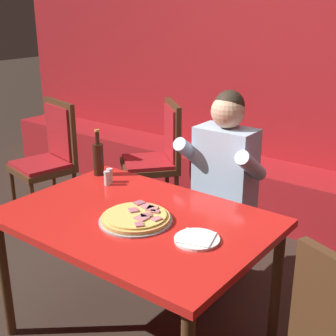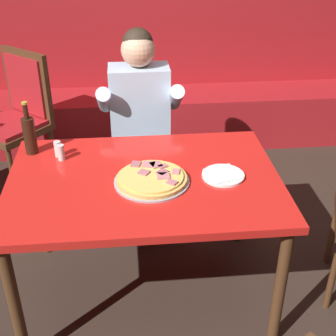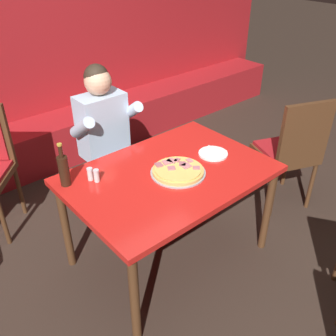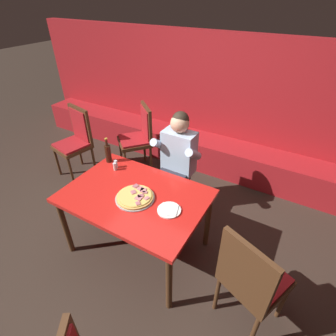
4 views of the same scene
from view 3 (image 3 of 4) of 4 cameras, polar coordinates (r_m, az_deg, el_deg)
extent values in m
plane|color=#33261E|center=(2.96, 0.20, -12.97)|extent=(24.00, 24.00, 0.00)
cube|color=#A3191E|center=(4.15, -20.54, 14.26)|extent=(6.80, 0.16, 1.90)
cube|color=#A3191E|center=(4.14, -16.94, 3.95)|extent=(6.46, 0.48, 0.46)
cylinder|color=#4C2D19|center=(2.23, -5.10, -19.40)|extent=(0.06, 0.06, 0.71)
cylinder|color=#4C2D19|center=(2.88, 14.91, -6.28)|extent=(0.06, 0.06, 0.71)
cylinder|color=#4C2D19|center=(2.74, -15.33, -8.62)|extent=(0.06, 0.06, 0.71)
cylinder|color=#4C2D19|center=(3.29, 3.60, 0.26)|extent=(0.06, 0.06, 0.71)
cube|color=red|center=(2.49, 0.23, -1.04)|extent=(1.34, 0.93, 0.04)
cylinder|color=#9E9EA3|center=(2.47, 1.54, -0.69)|extent=(0.37, 0.37, 0.01)
cylinder|color=#DBA856|center=(2.46, 1.55, -0.42)|extent=(0.34, 0.34, 0.02)
cylinder|color=#E5BC5B|center=(2.45, 1.55, -0.14)|extent=(0.31, 0.31, 0.01)
cube|color=#B76670|center=(2.46, 4.35, 0.04)|extent=(0.06, 0.06, 0.01)
cube|color=#A85B66|center=(2.48, -1.39, 0.50)|extent=(0.06, 0.06, 0.01)
cube|color=#C6757A|center=(2.51, -0.13, 0.90)|extent=(0.07, 0.07, 0.01)
cube|color=#C6757A|center=(2.53, 3.28, 1.14)|extent=(0.04, 0.05, 0.01)
cube|color=#C6757A|center=(2.47, 2.77, 0.32)|extent=(0.06, 0.06, 0.01)
cube|color=#B76670|center=(2.45, 0.54, -0.01)|extent=(0.07, 0.06, 0.01)
cube|color=#A85B66|center=(2.49, 2.19, 0.63)|extent=(0.07, 0.07, 0.01)
cube|color=#C6757A|center=(2.53, 0.60, 1.13)|extent=(0.07, 0.08, 0.01)
cube|color=#B76670|center=(2.53, 1.41, 1.22)|extent=(0.05, 0.05, 0.01)
cylinder|color=white|center=(2.70, 6.89, 2.19)|extent=(0.21, 0.21, 0.01)
cube|color=white|center=(2.69, 6.90, 2.37)|extent=(0.19, 0.19, 0.01)
cylinder|color=black|center=(2.40, -15.56, -0.46)|extent=(0.07, 0.07, 0.20)
cylinder|color=black|center=(2.33, -16.06, 2.44)|extent=(0.03, 0.03, 0.08)
cylinder|color=#B29933|center=(2.30, -16.23, 3.43)|extent=(0.03, 0.03, 0.01)
cylinder|color=silver|center=(2.44, -11.76, -1.04)|extent=(0.04, 0.04, 0.07)
cylinder|color=#B23323|center=(2.45, -11.73, -1.32)|extent=(0.03, 0.03, 0.04)
cylinder|color=silver|center=(2.42, -11.87, -0.19)|extent=(0.04, 0.04, 0.01)
cylinder|color=silver|center=(2.42, -10.83, -1.29)|extent=(0.04, 0.04, 0.07)
cylinder|color=#516B33|center=(2.42, -10.79, -1.57)|extent=(0.03, 0.03, 0.04)
cylinder|color=silver|center=(2.39, -10.93, -0.43)|extent=(0.04, 0.04, 0.01)
ellipsoid|color=black|center=(3.22, -7.40, -7.70)|extent=(0.11, 0.24, 0.09)
ellipsoid|color=black|center=(3.31, -4.53, -6.28)|extent=(0.11, 0.24, 0.09)
cylinder|color=#282833|center=(3.11, -7.64, -5.08)|extent=(0.11, 0.11, 0.43)
cylinder|color=#282833|center=(3.19, -4.67, -3.69)|extent=(0.11, 0.11, 0.43)
cube|color=#282833|center=(3.06, -7.52, 0.69)|extent=(0.34, 0.40, 0.12)
cube|color=silver|center=(3.09, -9.98, 6.44)|extent=(0.38, 0.22, 0.52)
cylinder|color=silver|center=(2.89, -12.97, 6.04)|extent=(0.09, 0.30, 0.25)
cylinder|color=silver|center=(3.10, -5.85, 8.51)|extent=(0.09, 0.30, 0.25)
sphere|color=#D6A884|center=(2.95, -10.65, 12.83)|extent=(0.21, 0.21, 0.21)
sphere|color=#2D2319|center=(2.95, -10.88, 13.53)|extent=(0.19, 0.19, 0.19)
cylinder|color=#4C2D19|center=(3.74, 17.56, 0.59)|extent=(0.04, 0.04, 0.46)
cylinder|color=#4C2D19|center=(3.54, 12.49, -0.42)|extent=(0.04, 0.04, 0.46)
cylinder|color=#4C2D19|center=(3.49, 20.95, -2.53)|extent=(0.04, 0.04, 0.46)
cylinder|color=#4C2D19|center=(3.29, 15.69, -3.82)|extent=(0.04, 0.04, 0.46)
cube|color=#4C2D19|center=(3.38, 17.35, 2.13)|extent=(0.57, 0.57, 0.05)
cube|color=#A3191E|center=(3.36, 17.46, 2.72)|extent=(0.53, 0.53, 0.03)
cube|color=#4C2D19|center=(3.11, 20.19, 4.86)|extent=(0.42, 0.20, 0.52)
cube|color=#A3191E|center=(3.13, 19.93, 5.07)|extent=(0.34, 0.16, 0.44)
cylinder|color=#4C2D19|center=(3.16, -23.84, -7.25)|extent=(0.04, 0.04, 0.47)
cylinder|color=#4C2D19|center=(3.43, -21.65, -3.25)|extent=(0.04, 0.04, 0.47)
camera|label=1|loc=(2.82, 51.89, 14.13)|focal=50.00mm
camera|label=2|loc=(1.36, 66.32, 6.79)|focal=50.00mm
camera|label=4|loc=(2.60, 54.76, 26.58)|focal=28.00mm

